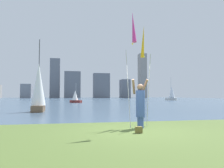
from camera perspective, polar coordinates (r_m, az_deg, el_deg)
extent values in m
cube|color=#384C60|center=(68.83, -9.00, -4.10)|extent=(120.00, 117.55, 0.12)
cube|color=#232D14|center=(10.35, 2.22, -10.21)|extent=(120.00, 0.70, 0.02)
cylinder|color=#3F59A5|center=(8.50, 7.59, -10.12)|extent=(0.24, 0.24, 0.43)
cylinder|color=#3F59A5|center=(8.44, 7.55, -5.19)|extent=(0.35, 0.35, 1.03)
sphere|color=#936B51|center=(8.44, 7.52, -0.84)|extent=(0.25, 0.25, 0.25)
cylinder|color=#936B51|center=(8.51, 5.79, -0.70)|extent=(0.25, 0.40, 0.59)
cylinder|color=#936B51|center=(8.65, 8.63, -0.72)|extent=(0.25, 0.40, 0.59)
cylinder|color=#B2B2B7|center=(8.54, 4.30, -0.86)|extent=(0.02, 0.67, 3.12)
cone|color=#D83399|center=(8.19, 5.70, 14.88)|extent=(0.16, 0.40, 1.21)
sphere|color=yellow|center=(8.14, 5.47, 10.58)|extent=(0.06, 0.06, 0.06)
cylinder|color=#B2B2B7|center=(8.80, 9.69, -1.72)|extent=(0.02, 0.52, 2.89)
cone|color=yellow|center=(9.67, 8.26, 11.09)|extent=(0.16, 0.40, 1.40)
sphere|color=yellow|center=(9.42, 8.54, 7.15)|extent=(0.06, 0.06, 0.06)
cube|color=olive|center=(7.42, 7.12, -12.01)|extent=(0.23, 0.14, 0.22)
cube|color=white|center=(57.22, 15.43, -3.85)|extent=(2.71, 2.47, 0.68)
cylinder|color=silver|center=(57.25, 15.39, -0.94)|extent=(0.09, 0.09, 5.14)
cone|color=white|center=(57.17, 15.62, -1.98)|extent=(2.09, 2.09, 3.05)
cube|color=maroon|center=(37.48, -9.61, -4.60)|extent=(2.11, 1.87, 0.43)
cylinder|color=silver|center=(37.47, -9.58, -2.03)|extent=(0.06, 0.06, 2.93)
cone|color=white|center=(37.56, -9.79, -2.98)|extent=(1.49, 1.49, 1.68)
cube|color=brown|center=(17.77, -18.99, -6.16)|extent=(0.91, 2.22, 0.50)
cylinder|color=#47474C|center=(17.83, -18.83, 3.02)|extent=(0.07, 0.07, 5.20)
cone|color=white|center=(17.59, -18.95, -0.10)|extent=(1.13, 1.13, 3.24)
cube|color=gray|center=(107.49, -21.76, -1.75)|extent=(4.67, 5.08, 6.53)
cube|color=slate|center=(106.58, -14.90, 1.47)|extent=(4.65, 3.90, 18.90)
cube|color=slate|center=(104.09, -10.49, -0.21)|extent=(7.54, 5.18, 12.60)
cube|color=slate|center=(103.02, -2.84, -0.44)|extent=(7.87, 3.34, 11.82)
cube|color=slate|center=(107.32, 3.44, -1.27)|extent=(4.19, 6.73, 9.12)
cube|color=gray|center=(113.05, 8.08, 2.18)|extent=(3.63, 4.48, 22.96)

